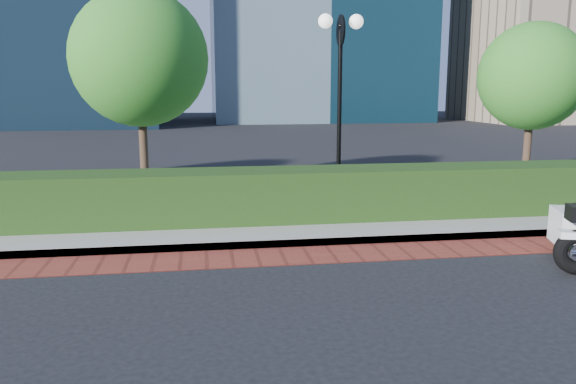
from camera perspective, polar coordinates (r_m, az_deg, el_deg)
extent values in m
plane|color=black|center=(8.10, 6.95, -9.34)|extent=(120.00, 120.00, 0.00)
cube|color=maroon|center=(9.48, 4.51, -6.30)|extent=(60.00, 1.00, 0.01)
cube|color=gray|center=(13.75, 0.25, -0.70)|extent=(60.00, 8.00, 0.15)
cube|color=black|center=(11.32, 2.14, -0.16)|extent=(18.00, 1.20, 1.00)
cylinder|color=black|center=(13.14, 5.10, -0.27)|extent=(0.30, 0.30, 0.30)
cylinder|color=black|center=(12.92, 5.24, 7.81)|extent=(0.10, 0.10, 3.70)
cylinder|color=black|center=(12.97, 5.38, 16.00)|extent=(0.04, 0.70, 0.70)
sphere|color=white|center=(12.91, 3.82, 16.94)|extent=(0.32, 0.32, 0.32)
sphere|color=white|center=(13.08, 6.95, 16.81)|extent=(0.32, 0.32, 0.32)
cylinder|color=#332319|center=(13.98, -14.43, 3.96)|extent=(0.20, 0.20, 2.17)
sphere|color=#25741D|center=(13.92, -14.85, 13.01)|extent=(3.20, 3.20, 3.20)
cylinder|color=#332319|center=(16.37, 23.11, 3.92)|extent=(0.20, 0.20, 1.92)
sphere|color=#25741D|center=(16.29, 23.60, 10.72)|extent=(2.80, 2.80, 2.80)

